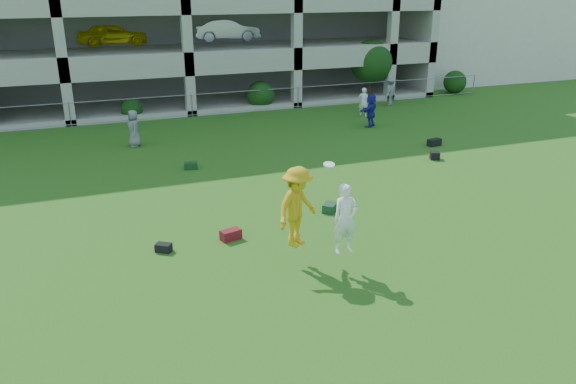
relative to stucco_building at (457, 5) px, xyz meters
name	(u,v)px	position (x,y,z in m)	size (l,w,h in m)	color
ground	(368,287)	(-23.00, -28.00, -5.00)	(100.00, 100.00, 0.00)	#235114
stucco_building	(457,5)	(0.00, 0.00, 0.00)	(16.00, 14.00, 10.00)	beige
bystander_c	(134,128)	(-26.52, -13.82, -4.21)	(0.77, 0.50, 1.57)	slate
bystander_d	(371,110)	(-15.39, -14.37, -4.19)	(1.51, 0.48, 1.63)	#222093
bystander_e	(363,102)	(-14.59, -12.16, -4.25)	(0.55, 0.36, 1.51)	white
bystander_f	(390,91)	(-11.84, -10.24, -4.18)	(1.05, 0.61, 1.63)	slate
bag_red_a	(231,235)	(-25.26, -24.39, -4.86)	(0.55, 0.30, 0.28)	#570F12
bag_black_b	(164,248)	(-27.09, -24.47, -4.89)	(0.40, 0.25, 0.22)	black
bag_green_c	(330,208)	(-21.89, -23.55, -4.87)	(0.50, 0.35, 0.26)	#163D18
crate_d	(435,156)	(-15.66, -20.10, -4.85)	(0.35, 0.35, 0.30)	black
bag_black_e	(434,142)	(-14.50, -18.41, -4.85)	(0.60, 0.30, 0.30)	black
bag_green_g	(191,166)	(-24.97, -17.82, -4.88)	(0.50, 0.30, 0.25)	#123316
frisbee_contest	(306,209)	(-23.94, -26.48, -3.51)	(1.98, 1.60, 2.13)	gold
fence	(192,105)	(-23.00, -9.00, -4.39)	(36.06, 0.06, 1.20)	gray
shrub_row	(270,81)	(-18.41, -8.30, -3.49)	(34.38, 2.52, 3.50)	#163D11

